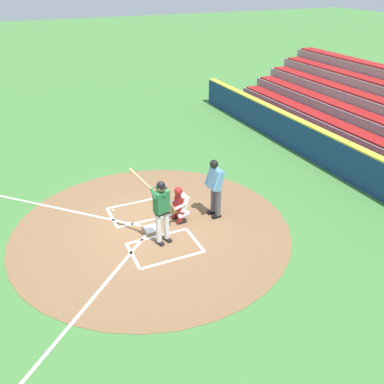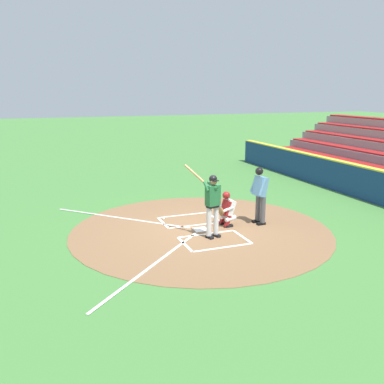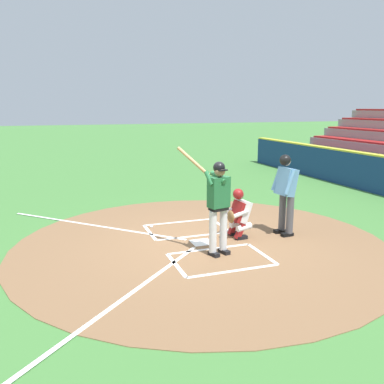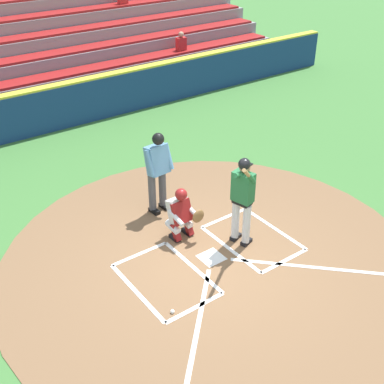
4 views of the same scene
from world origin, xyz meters
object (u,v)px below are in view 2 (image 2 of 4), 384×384
at_px(batter, 212,201).
at_px(catcher, 227,208).
at_px(baseball, 164,219).
at_px(plate_umpire, 260,192).

relative_size(batter, catcher, 1.88).
bearing_deg(batter, baseball, 20.52).
bearing_deg(batter, catcher, -46.37).
bearing_deg(catcher, baseball, 50.78).
bearing_deg(baseball, plate_umpire, -119.02).
distance_m(catcher, baseball, 2.23).
bearing_deg(plate_umpire, catcher, 81.43).
distance_m(batter, baseball, 2.56).
bearing_deg(baseball, catcher, -129.22).
bearing_deg(baseball, batter, -159.48).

